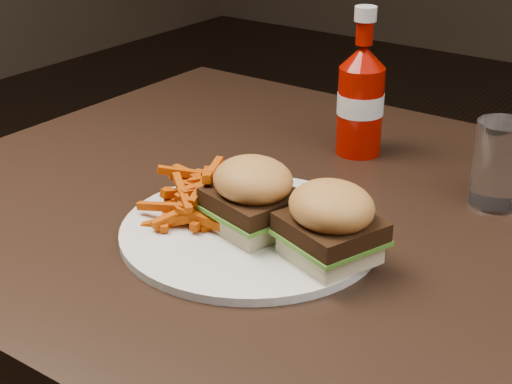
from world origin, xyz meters
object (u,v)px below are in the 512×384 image
Objects in this scene: ketchup_bottle at (360,112)px; tumbler at (500,162)px; plate at (251,231)px; dining_table at (385,246)px.

ketchup_bottle is 0.22m from tumbler.
plate is 0.31m from tumbler.
dining_table is 0.16m from plate.
plate is 2.33× the size of ketchup_bottle.
tumbler reaches higher than plate.
tumbler is at bearing 51.12° from plate.
plate is (-0.12, -0.10, 0.03)m from dining_table.
tumbler reaches higher than dining_table.
tumbler is at bearing 62.37° from dining_table.
ketchup_bottle reaches higher than tumbler.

